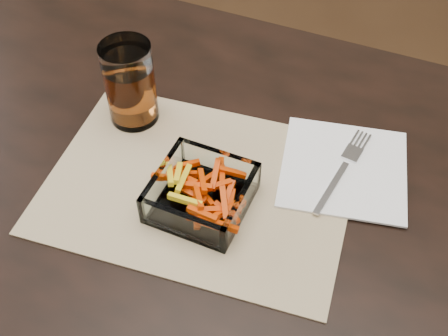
{
  "coord_description": "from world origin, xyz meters",
  "views": [
    {
      "loc": [
        0.1,
        -0.47,
        1.41
      ],
      "look_at": [
        -0.12,
        0.03,
        0.78
      ],
      "focal_mm": 45.0,
      "sensor_mm": 36.0,
      "label": 1
    }
  ],
  "objects_px": {
    "glass_bowl": "(201,195)",
    "dining_table": "(284,255)",
    "fork": "(343,168)",
    "tumbler": "(130,86)"
  },
  "relations": [
    {
      "from": "dining_table",
      "to": "glass_bowl",
      "type": "relative_size",
      "value": 12.01
    },
    {
      "from": "glass_bowl",
      "to": "dining_table",
      "type": "bearing_deg",
      "value": 9.5
    },
    {
      "from": "glass_bowl",
      "to": "fork",
      "type": "relative_size",
      "value": 0.7
    },
    {
      "from": "dining_table",
      "to": "tumbler",
      "type": "relative_size",
      "value": 11.28
    },
    {
      "from": "dining_table",
      "to": "fork",
      "type": "xyz_separation_m",
      "value": [
        0.04,
        0.12,
        0.1
      ]
    },
    {
      "from": "dining_table",
      "to": "glass_bowl",
      "type": "bearing_deg",
      "value": -170.5
    },
    {
      "from": "glass_bowl",
      "to": "fork",
      "type": "xyz_separation_m",
      "value": [
        0.17,
        0.14,
        -0.02
      ]
    },
    {
      "from": "dining_table",
      "to": "fork",
      "type": "height_order",
      "value": "fork"
    },
    {
      "from": "tumbler",
      "to": "glass_bowl",
      "type": "bearing_deg",
      "value": -34.63
    },
    {
      "from": "glass_bowl",
      "to": "tumbler",
      "type": "height_order",
      "value": "tumbler"
    }
  ]
}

